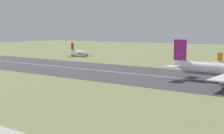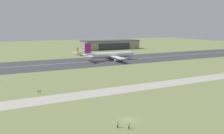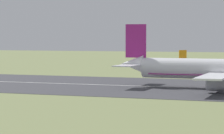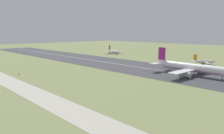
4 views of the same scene
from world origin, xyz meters
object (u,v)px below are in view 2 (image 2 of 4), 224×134
Objects in this scene: spectator_left at (118,125)px; spectator_right at (129,126)px; airplane_landing at (111,55)px; airplane_parked_centre at (81,52)px; runway_sign at (39,92)px.

spectator_right is (2.46, -2.09, -0.02)m from spectator_left.
airplane_landing is 127.61m from spectator_left.
airplane_parked_centre is 9.64× the size of spectator_left.
airplane_parked_centre reaches higher than runway_sign.
airplane_landing reaches higher than spectator_left.
airplane_landing is at bearing 67.48° from spectator_right.
spectator_left is (-39.46, -162.14, -1.62)m from airplane_parked_centre.
airplane_landing is at bearing -74.97° from airplane_parked_centre.
spectator_right is at bearing -67.44° from runway_sign.
runway_sign is at bearing -132.53° from airplane_landing.
airplane_landing is 2.79× the size of airplane_parked_centre.
airplane_landing is 27.45× the size of spectator_right.
airplane_parked_centre is 168.35m from spectator_right.
runway_sign is (-55.60, -119.44, -1.54)m from airplane_parked_centre.
airplane_landing is 26.91× the size of spectator_left.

